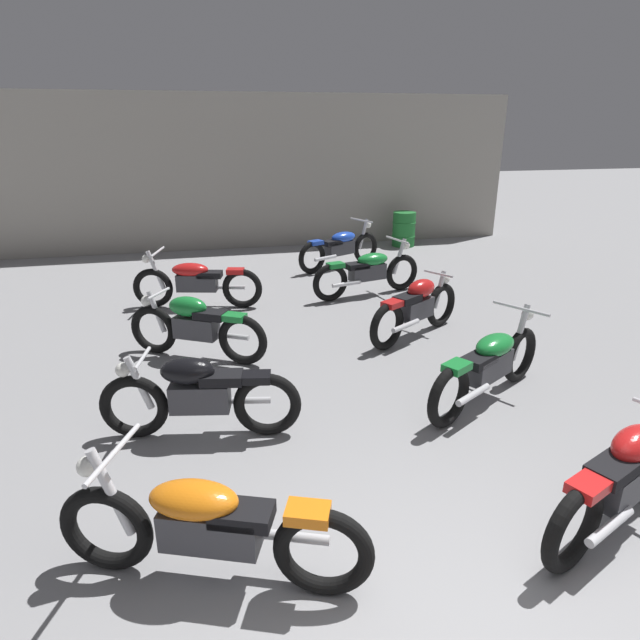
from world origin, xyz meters
name	(u,v)px	position (x,y,z in m)	size (l,w,h in m)	color
back_wall	(253,173)	(0.00, 11.55, 1.80)	(13.06, 0.24, 3.60)	#9E998E
motorcycle_left_row_0	(209,526)	(-1.54, 1.09, 0.45)	(2.06, 0.99, 0.97)	black
motorcycle_left_row_1	(199,394)	(-1.57, 2.95, 0.46)	(1.95, 0.58, 0.88)	black
motorcycle_left_row_2	(196,326)	(-1.57, 4.88, 0.46)	(1.77, 1.07, 0.88)	black
motorcycle_left_row_3	(196,281)	(-1.53, 7.01, 0.45)	(2.13, 0.80, 0.97)	black
motorcycle_right_row_0	(624,478)	(1.49, 0.89, 0.46)	(1.85, 0.88, 0.88)	black
motorcycle_right_row_1	(489,364)	(1.55, 2.95, 0.45)	(1.92, 1.21, 0.97)	black
motorcycle_right_row_2	(416,307)	(1.53, 4.93, 0.46)	(1.74, 1.12, 0.88)	black
motorcycle_right_row_3	(368,271)	(1.47, 7.00, 0.45)	(2.13, 0.82, 0.97)	black
motorcycle_right_row_4	(340,247)	(1.50, 9.01, 0.45)	(2.00, 1.10, 0.97)	black
oil_drum	(404,229)	(3.62, 10.74, 0.43)	(0.59, 0.59, 0.85)	#1E722D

